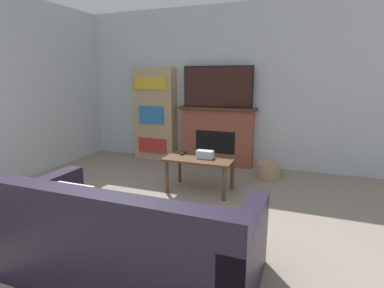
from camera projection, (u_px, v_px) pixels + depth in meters
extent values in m
cube|color=silver|center=(222.00, 87.00, 5.18)|extent=(6.18, 0.06, 2.70)
cube|color=silver|center=(8.00, 89.00, 4.27)|extent=(0.06, 4.92, 2.70)
cube|color=brown|center=(217.00, 137.00, 5.25)|extent=(1.26, 0.22, 0.97)
cube|color=black|center=(215.00, 146.00, 5.18)|extent=(0.69, 0.01, 0.54)
cube|color=#4C331E|center=(217.00, 109.00, 5.12)|extent=(1.36, 0.28, 0.04)
cube|color=black|center=(218.00, 87.00, 5.04)|extent=(1.20, 0.03, 0.69)
cube|color=#331914|center=(217.00, 87.00, 5.03)|extent=(1.17, 0.01, 0.66)
cube|color=black|center=(130.00, 247.00, 2.38)|extent=(2.01, 0.99, 0.40)
cube|color=black|center=(92.00, 223.00, 1.91)|extent=(2.01, 0.16, 0.41)
cube|color=black|center=(40.00, 215.00, 2.67)|extent=(0.16, 0.99, 0.63)
cube|color=black|center=(247.00, 258.00, 2.03)|extent=(0.16, 0.99, 0.63)
cube|color=silver|center=(72.00, 203.00, 2.37)|extent=(0.36, 0.14, 0.28)
cube|color=brown|center=(200.00, 158.00, 4.00)|extent=(0.91, 0.56, 0.03)
cylinder|color=brown|center=(167.00, 177.00, 3.99)|extent=(0.05, 0.05, 0.44)
cylinder|color=brown|center=(224.00, 184.00, 3.71)|extent=(0.05, 0.05, 0.44)
cylinder|color=brown|center=(180.00, 168.00, 4.39)|extent=(0.05, 0.05, 0.44)
cylinder|color=brown|center=(232.00, 174.00, 4.11)|extent=(0.05, 0.05, 0.44)
cube|color=silver|center=(205.00, 154.00, 3.94)|extent=(0.22, 0.12, 0.10)
cube|color=black|center=(183.00, 153.00, 4.15)|extent=(0.04, 0.15, 0.02)
cube|color=tan|center=(155.00, 114.00, 5.57)|extent=(0.78, 0.26, 1.69)
cube|color=red|center=(152.00, 145.00, 5.56)|extent=(0.57, 0.03, 0.26)
cube|color=#2D70B7|center=(151.00, 115.00, 5.44)|extent=(0.48, 0.03, 0.31)
cube|color=gold|center=(150.00, 84.00, 5.32)|extent=(0.62, 0.03, 0.21)
cylinder|color=tan|center=(268.00, 171.00, 4.57)|extent=(0.35, 0.35, 0.25)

